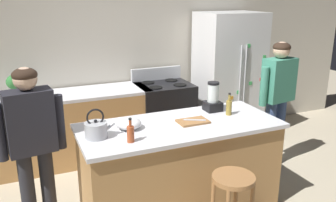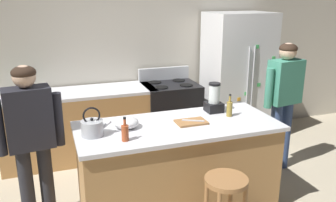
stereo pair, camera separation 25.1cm
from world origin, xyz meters
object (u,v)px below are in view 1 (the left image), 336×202
Objects in this scene: blender_appliance at (213,99)px; person_by_sink_right at (278,93)px; bottle_cooking_sauce at (131,133)px; mixing_bowl at (129,123)px; refrigerator at (228,77)px; cutting_board at (193,121)px; kitchen_island at (180,167)px; stove_range at (164,115)px; bar_stool at (233,193)px; potted_plant at (15,85)px; bottle_vinegar at (229,107)px; tea_kettle at (96,129)px; person_by_island_left at (32,137)px; chef_knife at (195,120)px.

person_by_sink_right is at bearing 9.46° from blender_appliance.
bottle_cooking_sauce is 0.31m from mixing_bowl.
cutting_board is at bearing -132.07° from refrigerator.
stove_range reaches higher than kitchen_island.
kitchen_island is 0.72m from mixing_bowl.
bar_stool is 0.83m from cutting_board.
blender_appliance reaches higher than potted_plant.
blender_appliance is 1.47× the size of bottle_cooking_sauce.
mixing_bowl is at bearing 178.65° from bottle_vinegar.
person_by_sink_right is at bearing 9.40° from mixing_bowl.
mixing_bowl is (-2.00, -1.43, 0.04)m from refrigerator.
potted_plant reaches higher than tea_kettle.
bottle_cooking_sauce is (-2.09, -0.63, 0.04)m from person_by_sink_right.
refrigerator is 2.67× the size of bar_stool.
refrigerator is 6.31× the size of potted_plant.
bottle_cooking_sauce is (-0.57, -0.23, 0.54)m from kitchen_island.
person_by_island_left reaches higher than chef_knife.
person_by_sink_right is at bearing 15.02° from kitchen_island.
mixing_bowl is at bearing -159.41° from chef_knife.
potted_plant is 2.24m from chef_knife.
cutting_board is at bearing -163.18° from person_by_sink_right.
potted_plant is 0.94× the size of blender_appliance.
potted_plant is at bearing 133.03° from kitchen_island.
kitchen_island is 1.23× the size of person_by_sink_right.
blender_appliance is (1.95, -1.31, -0.04)m from potted_plant.
blender_appliance is 1.44× the size of chef_knife.
cutting_board reaches higher than kitchen_island.
blender_appliance is 0.21m from bottle_vinegar.
potted_plant is at bearing 146.00° from blender_appliance.
bar_stool is at bearing -55.26° from potted_plant.
person_by_island_left is at bearing -85.94° from potted_plant.
chef_knife is (0.15, -0.01, 0.49)m from kitchen_island.
stove_range is 1.64m from cutting_board.
person_by_island_left reaches higher than bottle_vinegar.
blender_appliance is at bearing -170.54° from person_by_sink_right.
bottle_vinegar is (2.03, -1.50, -0.09)m from potted_plant.
person_by_island_left is 1.85m from blender_appliance.
tea_kettle is at bearing -169.72° from person_by_sink_right.
bar_stool is 2.36× the size of potted_plant.
person_by_island_left reaches higher than bar_stool.
refrigerator is 8.77× the size of bottle_cooking_sauce.
person_by_island_left is at bearing 151.85° from bottle_cooking_sauce.
blender_appliance is at bearing 10.91° from tea_kettle.
refrigerator is 1.14m from stove_range.
cutting_board is (-0.36, -0.25, -0.12)m from blender_appliance.
person_by_island_left is 1.50m from cutting_board.
kitchen_island is 0.81m from blender_appliance.
kitchen_island is at bearing 175.36° from cutting_board.
refrigerator is at bearing -0.98° from potted_plant.
blender_appliance is 1.35× the size of bottle_vinegar.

